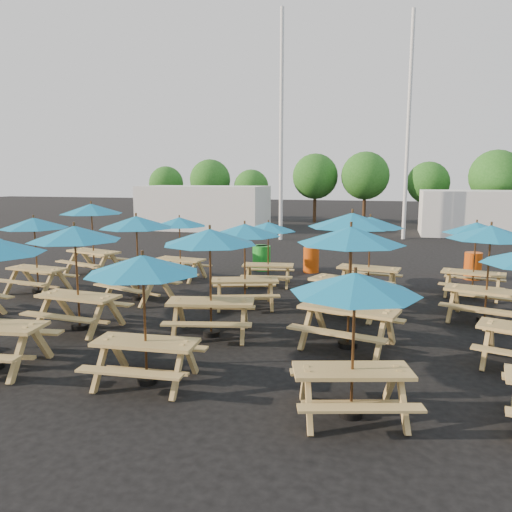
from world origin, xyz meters
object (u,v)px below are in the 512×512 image
(picnic_unit_9, at_px, (210,243))
(picnic_unit_14, at_px, (352,226))
(waste_bin_1, at_px, (260,258))
(waste_bin_0, at_px, (263,258))
(picnic_unit_10, at_px, (245,235))
(waste_bin_2, at_px, (311,260))
(picnic_unit_12, at_px, (355,292))
(picnic_unit_5, at_px, (75,240))
(picnic_unit_7, at_px, (179,226))
(picnic_unit_15, at_px, (370,227))
(waste_bin_3, at_px, (473,266))
(picnic_unit_2, at_px, (34,228))
(picnic_unit_8, at_px, (143,272))
(picnic_unit_6, at_px, (136,227))
(picnic_unit_11, at_px, (268,231))
(picnic_unit_13, at_px, (351,243))
(picnic_unit_18, at_px, (490,238))
(picnic_unit_3, at_px, (91,213))
(picnic_unit_19, at_px, (476,232))

(picnic_unit_9, height_order, picnic_unit_14, picnic_unit_14)
(waste_bin_1, bearing_deg, waste_bin_0, -38.76)
(picnic_unit_10, relative_size, waste_bin_2, 2.66)
(picnic_unit_9, distance_m, picnic_unit_12, 4.37)
(picnic_unit_5, relative_size, picnic_unit_10, 0.99)
(picnic_unit_12, bearing_deg, picnic_unit_7, 111.56)
(picnic_unit_9, bearing_deg, waste_bin_0, 83.69)
(picnic_unit_12, distance_m, picnic_unit_15, 8.04)
(picnic_unit_9, xyz_separation_m, waste_bin_3, (6.40, 8.01, -1.58))
(picnic_unit_2, bearing_deg, picnic_unit_8, -33.11)
(waste_bin_0, height_order, waste_bin_1, same)
(picnic_unit_9, relative_size, waste_bin_0, 2.66)
(picnic_unit_6, bearing_deg, picnic_unit_11, 61.15)
(picnic_unit_13, bearing_deg, picnic_unit_2, 179.41)
(picnic_unit_15, distance_m, waste_bin_3, 4.66)
(picnic_unit_18, xyz_separation_m, waste_bin_1, (-6.88, 5.09, -1.55))
(picnic_unit_8, bearing_deg, waste_bin_3, 54.77)
(picnic_unit_3, distance_m, waste_bin_1, 6.19)
(picnic_unit_2, height_order, picnic_unit_14, picnic_unit_14)
(waste_bin_2, bearing_deg, picnic_unit_2, -144.10)
(waste_bin_0, relative_size, waste_bin_1, 1.00)
(picnic_unit_6, bearing_deg, picnic_unit_19, 36.53)
(picnic_unit_8, xyz_separation_m, waste_bin_3, (6.58, 10.65, -1.44))
(waste_bin_2, bearing_deg, picnic_unit_15, -51.47)
(waste_bin_2, bearing_deg, picnic_unit_11, -110.91)
(picnic_unit_7, distance_m, waste_bin_2, 4.89)
(picnic_unit_6, xyz_separation_m, waste_bin_3, (9.48, 5.53, -1.59))
(picnic_unit_2, distance_m, picnic_unit_12, 11.04)
(picnic_unit_15, relative_size, waste_bin_2, 2.52)
(picnic_unit_6, bearing_deg, picnic_unit_12, -21.56)
(picnic_unit_5, bearing_deg, picnic_unit_10, 47.99)
(picnic_unit_6, xyz_separation_m, picnic_unit_19, (9.10, 2.86, -0.18))
(waste_bin_3, bearing_deg, picnic_unit_8, -121.70)
(picnic_unit_13, distance_m, waste_bin_3, 8.85)
(picnic_unit_2, height_order, waste_bin_1, picnic_unit_2)
(waste_bin_2, bearing_deg, picnic_unit_6, -127.23)
(picnic_unit_9, bearing_deg, picnic_unit_14, 31.19)
(picnic_unit_5, distance_m, picnic_unit_18, 9.49)
(waste_bin_2, bearing_deg, waste_bin_3, 2.33)
(picnic_unit_9, height_order, picnic_unit_12, picnic_unit_9)
(picnic_unit_2, distance_m, picnic_unit_13, 9.63)
(picnic_unit_6, bearing_deg, picnic_unit_8, -41.40)
(picnic_unit_6, distance_m, picnic_unit_12, 8.32)
(picnic_unit_5, xyz_separation_m, picnic_unit_8, (2.88, -2.32, -0.15))
(picnic_unit_7, distance_m, picnic_unit_13, 8.07)
(picnic_unit_3, height_order, picnic_unit_5, picnic_unit_3)
(picnic_unit_5, bearing_deg, picnic_unit_18, 23.74)
(picnic_unit_12, relative_size, picnic_unit_14, 0.80)
(picnic_unit_5, height_order, picnic_unit_6, picnic_unit_5)
(picnic_unit_2, distance_m, picnic_unit_6, 3.31)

